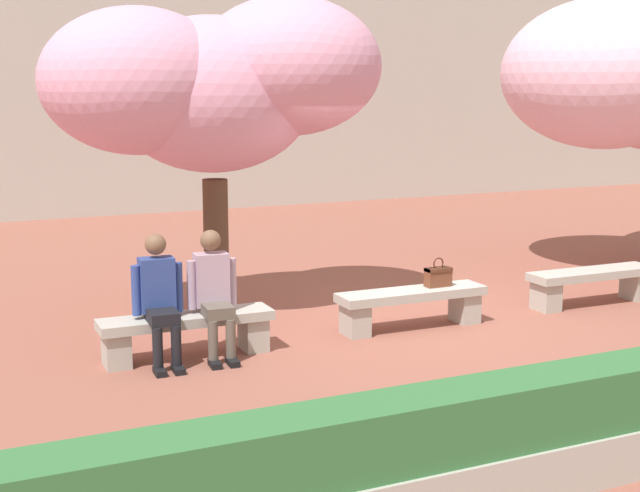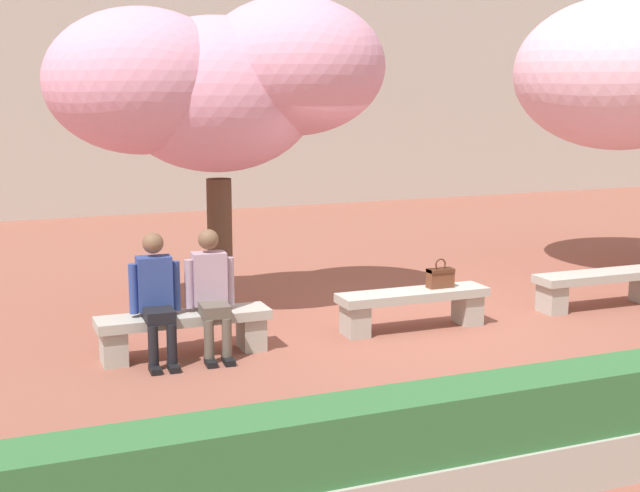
{
  "view_description": "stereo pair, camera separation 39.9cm",
  "coord_description": "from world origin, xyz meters",
  "px_view_note": "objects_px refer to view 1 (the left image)",
  "views": [
    {
      "loc": [
        -5.1,
        -8.45,
        2.72
      ],
      "look_at": [
        -1.05,
        0.2,
        1.0
      ],
      "focal_mm": 50.0,
      "sensor_mm": 36.0,
      "label": 1
    },
    {
      "loc": [
        -4.73,
        -8.61,
        2.72
      ],
      "look_at": [
        -1.05,
        0.2,
        1.0
      ],
      "focal_mm": 50.0,
      "sensor_mm": 36.0,
      "label": 2
    }
  ],
  "objects_px": {
    "stone_bench_west_end": "(187,329)",
    "stone_bench_center": "(592,281)",
    "person_seated_left": "(159,295)",
    "person_seated_right": "(214,289)",
    "stone_bench_near_west": "(412,302)",
    "cherry_tree_main": "(217,82)",
    "handbag": "(438,275)"
  },
  "relations": [
    {
      "from": "stone_bench_west_end",
      "to": "stone_bench_center",
      "type": "bearing_deg",
      "value": 0.0
    },
    {
      "from": "person_seated_left",
      "to": "person_seated_right",
      "type": "relative_size",
      "value": 1.0
    },
    {
      "from": "stone_bench_near_west",
      "to": "person_seated_left",
      "type": "height_order",
      "value": "person_seated_left"
    },
    {
      "from": "stone_bench_near_west",
      "to": "person_seated_left",
      "type": "relative_size",
      "value": 1.37
    },
    {
      "from": "stone_bench_west_end",
      "to": "stone_bench_near_west",
      "type": "height_order",
      "value": "same"
    },
    {
      "from": "stone_bench_near_west",
      "to": "cherry_tree_main",
      "type": "height_order",
      "value": "cherry_tree_main"
    },
    {
      "from": "stone_bench_center",
      "to": "cherry_tree_main",
      "type": "distance_m",
      "value": 5.26
    },
    {
      "from": "stone_bench_near_west",
      "to": "person_seated_right",
      "type": "height_order",
      "value": "person_seated_right"
    },
    {
      "from": "stone_bench_near_west",
      "to": "stone_bench_center",
      "type": "xyz_separation_m",
      "value": [
        2.64,
        0.0,
        0.0
      ]
    },
    {
      "from": "stone_bench_near_west",
      "to": "stone_bench_center",
      "type": "height_order",
      "value": "same"
    },
    {
      "from": "stone_bench_west_end",
      "to": "cherry_tree_main",
      "type": "height_order",
      "value": "cherry_tree_main"
    },
    {
      "from": "cherry_tree_main",
      "to": "handbag",
      "type": "bearing_deg",
      "value": -35.24
    },
    {
      "from": "stone_bench_west_end",
      "to": "person_seated_right",
      "type": "xyz_separation_m",
      "value": [
        0.28,
        -0.05,
        0.4
      ]
    },
    {
      "from": "stone_bench_west_end",
      "to": "handbag",
      "type": "xyz_separation_m",
      "value": [
        2.99,
        0.02,
        0.28
      ]
    },
    {
      "from": "stone_bench_near_west",
      "to": "stone_bench_center",
      "type": "bearing_deg",
      "value": 0.0
    },
    {
      "from": "stone_bench_center",
      "to": "person_seated_right",
      "type": "height_order",
      "value": "person_seated_right"
    },
    {
      "from": "person_seated_left",
      "to": "stone_bench_center",
      "type": "bearing_deg",
      "value": 0.55
    },
    {
      "from": "stone_bench_near_west",
      "to": "stone_bench_center",
      "type": "relative_size",
      "value": 1.0
    },
    {
      "from": "stone_bench_near_west",
      "to": "stone_bench_west_end",
      "type": "bearing_deg",
      "value": 180.0
    },
    {
      "from": "stone_bench_west_end",
      "to": "handbag",
      "type": "relative_size",
      "value": 5.23
    },
    {
      "from": "person_seated_left",
      "to": "handbag",
      "type": "bearing_deg",
      "value": 1.28
    },
    {
      "from": "person_seated_left",
      "to": "cherry_tree_main",
      "type": "height_order",
      "value": "cherry_tree_main"
    },
    {
      "from": "person_seated_right",
      "to": "handbag",
      "type": "xyz_separation_m",
      "value": [
        2.72,
        0.07,
        -0.12
      ]
    },
    {
      "from": "stone_bench_near_west",
      "to": "person_seated_left",
      "type": "xyz_separation_m",
      "value": [
        -2.92,
        -0.05,
        0.4
      ]
    },
    {
      "from": "cherry_tree_main",
      "to": "person_seated_right",
      "type": "bearing_deg",
      "value": -111.05
    },
    {
      "from": "stone_bench_center",
      "to": "stone_bench_west_end",
      "type": "bearing_deg",
      "value": 180.0
    },
    {
      "from": "person_seated_left",
      "to": "stone_bench_near_west",
      "type": "bearing_deg",
      "value": 1.05
    },
    {
      "from": "person_seated_left",
      "to": "handbag",
      "type": "height_order",
      "value": "person_seated_left"
    },
    {
      "from": "stone_bench_near_west",
      "to": "cherry_tree_main",
      "type": "relative_size",
      "value": 0.45
    },
    {
      "from": "person_seated_right",
      "to": "cherry_tree_main",
      "type": "xyz_separation_m",
      "value": [
        0.6,
        1.57,
        2.06
      ]
    },
    {
      "from": "stone_bench_west_end",
      "to": "person_seated_left",
      "type": "height_order",
      "value": "person_seated_left"
    },
    {
      "from": "stone_bench_west_end",
      "to": "stone_bench_near_west",
      "type": "relative_size",
      "value": 1.0
    }
  ]
}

